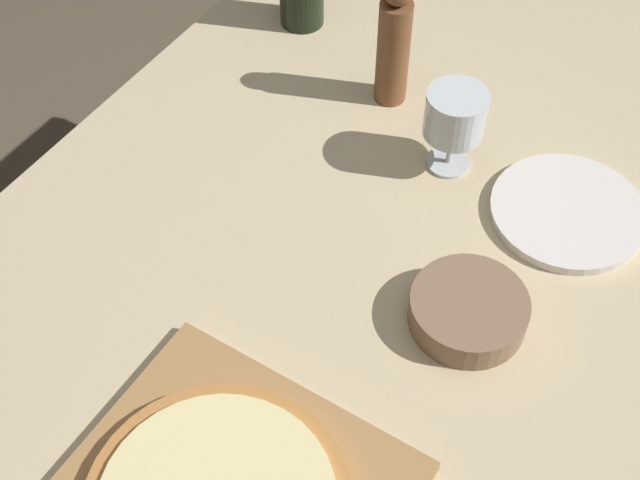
# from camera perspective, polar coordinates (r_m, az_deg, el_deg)

# --- Properties ---
(dining_table) EXTENTS (0.98, 1.69, 0.73)m
(dining_table) POSITION_cam_1_polar(r_m,az_deg,el_deg) (1.21, 0.75, -5.63)
(dining_table) COLOR #CCB78E
(dining_table) RESTS_ON ground_plane
(pepper_mill) EXTENTS (0.05, 0.05, 0.21)m
(pepper_mill) POSITION_cam_1_polar(r_m,az_deg,el_deg) (1.34, 4.74, 12.39)
(pepper_mill) COLOR brown
(pepper_mill) RESTS_ON dining_table
(wine_glass) EXTENTS (0.09, 0.09, 0.13)m
(wine_glass) POSITION_cam_1_polar(r_m,az_deg,el_deg) (1.24, 8.65, 7.85)
(wine_glass) COLOR silver
(wine_glass) RESTS_ON dining_table
(small_bowl) EXTENTS (0.15, 0.15, 0.04)m
(small_bowl) POSITION_cam_1_polar(r_m,az_deg,el_deg) (1.12, 9.47, -4.49)
(small_bowl) COLOR #84664C
(small_bowl) RESTS_ON dining_table
(dinner_plate) EXTENTS (0.21, 0.21, 0.01)m
(dinner_plate) POSITION_cam_1_polar(r_m,az_deg,el_deg) (1.27, 15.54, 1.76)
(dinner_plate) COLOR white
(dinner_plate) RESTS_ON dining_table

